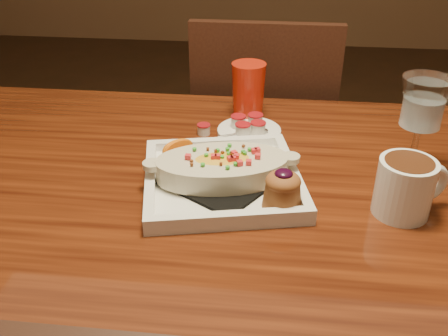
# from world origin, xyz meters

# --- Properties ---
(table) EXTENTS (1.50, 0.90, 0.75)m
(table) POSITION_xyz_m (0.00, 0.00, 0.65)
(table) COLOR maroon
(table) RESTS_ON floor
(chair_far) EXTENTS (0.42, 0.42, 0.93)m
(chair_far) POSITION_xyz_m (-0.00, 0.63, 0.51)
(chair_far) COLOR black
(chair_far) RESTS_ON floor
(plate) EXTENTS (0.34, 0.34, 0.08)m
(plate) POSITION_xyz_m (-0.05, 0.01, 0.78)
(plate) COLOR white
(plate) RESTS_ON table
(coffee_mug) EXTENTS (0.13, 0.10, 0.10)m
(coffee_mug) POSITION_xyz_m (0.26, -0.04, 0.80)
(coffee_mug) COLOR white
(coffee_mug) RESTS_ON table
(goblet) EXTENTS (0.09, 0.09, 0.19)m
(goblet) POSITION_xyz_m (0.30, 0.11, 0.88)
(goblet) COLOR silver
(goblet) RESTS_ON table
(saucer) EXTENTS (0.14, 0.14, 0.10)m
(saucer) POSITION_xyz_m (-0.02, 0.24, 0.76)
(saucer) COLOR white
(saucer) RESTS_ON table
(creamer_loose) EXTENTS (0.03, 0.03, 0.02)m
(creamer_loose) POSITION_xyz_m (-0.12, 0.22, 0.76)
(creamer_loose) COLOR silver
(creamer_loose) RESTS_ON table
(red_tumbler) EXTENTS (0.08, 0.08, 0.13)m
(red_tumbler) POSITION_xyz_m (-0.03, 0.33, 0.82)
(red_tumbler) COLOR red
(red_tumbler) RESTS_ON table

